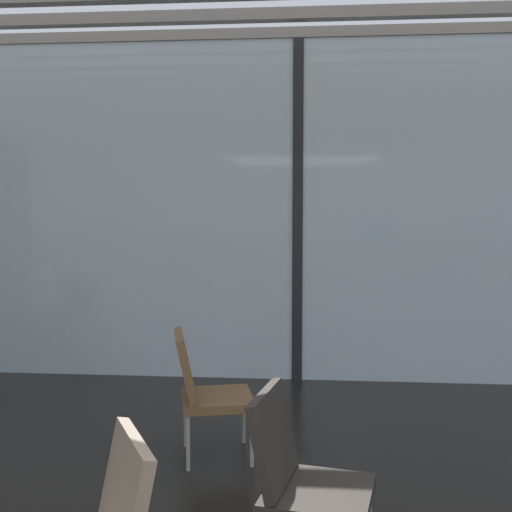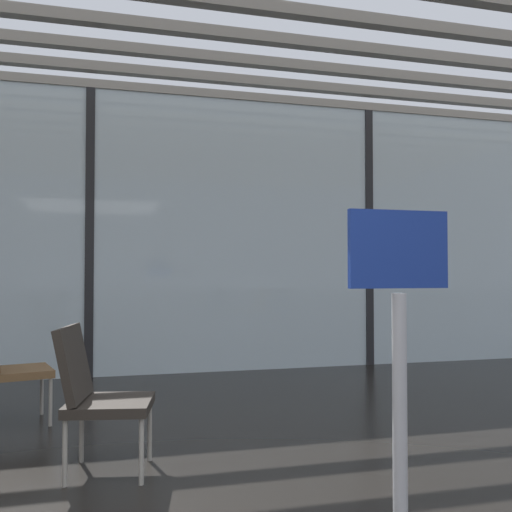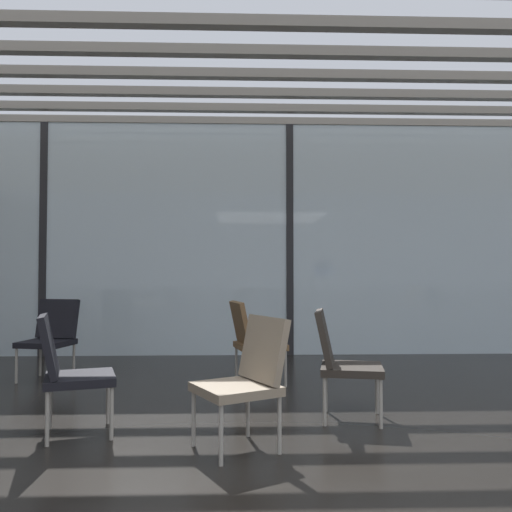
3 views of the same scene
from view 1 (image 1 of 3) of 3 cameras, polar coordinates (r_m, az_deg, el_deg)
name	(u,v)px [view 1 (image 1 of 3)]	position (r m, az deg, el deg)	size (l,w,h in m)	color
glass_curtain_wall	(298,212)	(6.14, 3.83, 4.00)	(14.00, 0.08, 3.32)	silver
window_mullion_1	(298,212)	(6.14, 3.83, 4.00)	(0.10, 0.12, 3.32)	black
parked_airplane	(323,191)	(12.20, 6.11, 5.93)	(14.49, 4.00, 4.00)	silver
lounge_chair_2	(300,473)	(3.07, 4.03, -19.14)	(0.61, 0.57, 0.87)	#28231E
lounge_chair_7	(204,387)	(4.37, -4.76, -11.80)	(0.62, 0.59, 0.87)	brown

